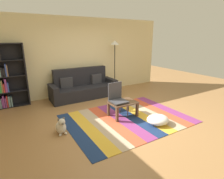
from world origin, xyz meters
TOP-DOWN VIEW (x-y plane):
  - ground_plane at (0.00, 0.00)m, footprint 14.00×14.00m
  - back_wall at (0.00, 2.55)m, footprint 6.80×0.10m
  - rug at (0.13, -0.21)m, footprint 3.02×2.25m
  - couch at (-0.14, 2.02)m, footprint 2.26×0.80m
  - bookshelf at (-2.42, 2.31)m, footprint 0.90×0.28m
  - coffee_table at (0.12, -0.02)m, footprint 0.70×0.50m
  - pouf at (0.59, -0.83)m, footprint 0.55×0.48m
  - dog at (-1.53, -0.06)m, footprint 0.22×0.35m
  - standing_lamp at (1.19, 2.11)m, footprint 0.32×0.32m
  - tv_remote at (0.12, -0.06)m, footprint 0.07×0.16m
  - folding_chair at (0.00, 0.09)m, footprint 0.40×0.40m

SIDE VIEW (x-z plane):
  - ground_plane at x=0.00m, z-range 0.00..0.00m
  - rug at x=0.13m, z-range 0.00..0.01m
  - pouf at x=0.59m, z-range 0.01..0.22m
  - dog at x=-1.53m, z-range -0.04..0.36m
  - coffee_table at x=0.12m, z-range 0.13..0.53m
  - couch at x=-0.14m, z-range -0.16..0.84m
  - tv_remote at x=0.12m, z-range 0.41..0.43m
  - folding_chair at x=0.00m, z-range 0.08..0.98m
  - bookshelf at x=-2.42m, z-range -0.05..1.82m
  - back_wall at x=0.00m, z-range 0.00..2.70m
  - standing_lamp at x=1.19m, z-range 0.64..2.54m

